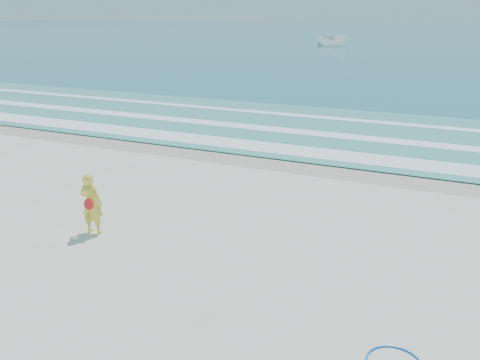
% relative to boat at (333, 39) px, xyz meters
% --- Properties ---
extents(ground, '(400.00, 400.00, 0.00)m').
position_rel_boat_xyz_m(ground, '(10.62, -65.55, -1.02)').
color(ground, silver).
rests_on(ground, ground).
extents(wet_sand, '(400.00, 2.40, 0.00)m').
position_rel_boat_xyz_m(wet_sand, '(10.62, -56.55, -1.02)').
color(wet_sand, '#B2A893').
rests_on(wet_sand, ground).
extents(ocean, '(400.00, 190.00, 0.04)m').
position_rel_boat_xyz_m(ocean, '(10.62, 39.45, -1.00)').
color(ocean, '#19727F').
rests_on(ocean, ground).
extents(shallow, '(400.00, 10.00, 0.01)m').
position_rel_boat_xyz_m(shallow, '(10.62, -51.55, -0.98)').
color(shallow, '#59B7AD').
rests_on(shallow, ocean).
extents(foam_near, '(400.00, 1.40, 0.01)m').
position_rel_boat_xyz_m(foam_near, '(10.62, -55.25, -0.97)').
color(foam_near, white).
rests_on(foam_near, shallow).
extents(foam_mid, '(400.00, 0.90, 0.01)m').
position_rel_boat_xyz_m(foam_mid, '(10.62, -52.35, -0.97)').
color(foam_mid, white).
rests_on(foam_mid, shallow).
extents(foam_far, '(400.00, 0.60, 0.01)m').
position_rel_boat_xyz_m(foam_far, '(10.62, -49.05, -0.97)').
color(foam_far, white).
rests_on(foam_far, shallow).
extents(boat, '(5.10, 1.96, 1.96)m').
position_rel_boat_xyz_m(boat, '(0.00, 0.00, 0.00)').
color(boat, white).
rests_on(boat, ocean).
extents(woman, '(0.60, 0.43, 1.54)m').
position_rel_boat_xyz_m(woman, '(8.31, -63.88, -0.25)').
color(woman, yellow).
rests_on(woman, ground).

